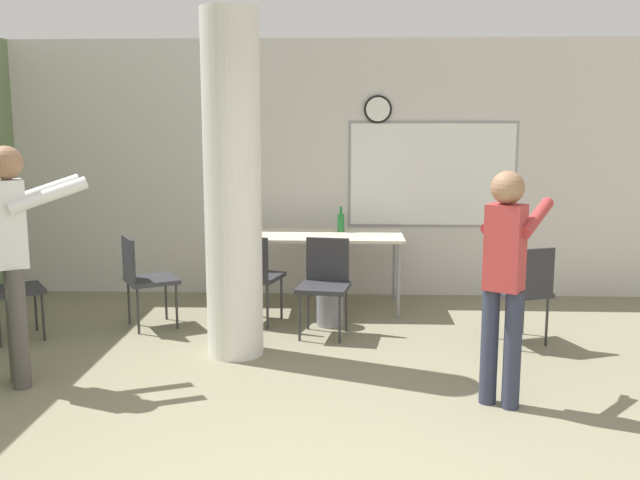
{
  "coord_description": "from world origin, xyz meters",
  "views": [
    {
      "loc": [
        0.29,
        -2.82,
        1.93
      ],
      "look_at": [
        0.06,
        2.69,
        1.0
      ],
      "focal_mm": 40.0,
      "sensor_mm": 36.0,
      "label": 1
    }
  ],
  "objects_px": {
    "chair_near_pillar": "(144,275)",
    "person_watching_back": "(16,247)",
    "folding_table": "(325,239)",
    "chair_table_left": "(254,272)",
    "bottle_on_table": "(341,222)",
    "chair_table_front": "(325,279)",
    "chair_mid_room": "(523,287)",
    "chair_by_left_wall": "(7,284)",
    "person_playing_side": "(505,270)"
  },
  "relations": [
    {
      "from": "folding_table",
      "to": "bottle_on_table",
      "type": "height_order",
      "value": "bottle_on_table"
    },
    {
      "from": "bottle_on_table",
      "to": "person_playing_side",
      "type": "relative_size",
      "value": 0.17
    },
    {
      "from": "chair_by_left_wall",
      "to": "chair_near_pillar",
      "type": "relative_size",
      "value": 1.0
    },
    {
      "from": "chair_table_left",
      "to": "person_watching_back",
      "type": "xyz_separation_m",
      "value": [
        -1.5,
        -1.63,
        0.52
      ]
    },
    {
      "from": "chair_by_left_wall",
      "to": "person_playing_side",
      "type": "xyz_separation_m",
      "value": [
        4.05,
        -1.28,
        0.44
      ]
    },
    {
      "from": "chair_table_left",
      "to": "person_playing_side",
      "type": "bearing_deg",
      "value": -43.88
    },
    {
      "from": "bottle_on_table",
      "to": "person_playing_side",
      "type": "xyz_separation_m",
      "value": [
        1.14,
        -2.69,
        0.07
      ]
    },
    {
      "from": "chair_mid_room",
      "to": "chair_near_pillar",
      "type": "relative_size",
      "value": 1.0
    },
    {
      "from": "chair_table_left",
      "to": "chair_table_front",
      "type": "relative_size",
      "value": 1.0
    },
    {
      "from": "bottle_on_table",
      "to": "person_watching_back",
      "type": "xyz_separation_m",
      "value": [
        -2.31,
        -2.44,
        0.15
      ]
    },
    {
      "from": "chair_table_left",
      "to": "chair_mid_room",
      "type": "height_order",
      "value": "same"
    },
    {
      "from": "folding_table",
      "to": "chair_table_left",
      "type": "xyz_separation_m",
      "value": [
        -0.65,
        -0.62,
        -0.22
      ]
    },
    {
      "from": "person_watching_back",
      "to": "chair_table_left",
      "type": "bearing_deg",
      "value": 47.36
    },
    {
      "from": "folding_table",
      "to": "person_watching_back",
      "type": "bearing_deg",
      "value": -133.7
    },
    {
      "from": "person_playing_side",
      "to": "chair_table_front",
      "type": "bearing_deg",
      "value": 128.53
    },
    {
      "from": "chair_table_left",
      "to": "chair_table_front",
      "type": "xyz_separation_m",
      "value": [
        0.69,
        -0.29,
        0.0
      ]
    },
    {
      "from": "bottle_on_table",
      "to": "chair_mid_room",
      "type": "relative_size",
      "value": 0.31
    },
    {
      "from": "chair_table_left",
      "to": "bottle_on_table",
      "type": "bearing_deg",
      "value": 44.84
    },
    {
      "from": "chair_by_left_wall",
      "to": "chair_table_left",
      "type": "bearing_deg",
      "value": 15.8
    },
    {
      "from": "chair_table_front",
      "to": "chair_near_pillar",
      "type": "xyz_separation_m",
      "value": [
        -1.7,
        0.13,
        0.0
      ]
    },
    {
      "from": "folding_table",
      "to": "chair_mid_room",
      "type": "relative_size",
      "value": 1.83
    },
    {
      "from": "chair_table_front",
      "to": "person_playing_side",
      "type": "bearing_deg",
      "value": -51.47
    },
    {
      "from": "chair_by_left_wall",
      "to": "chair_table_front",
      "type": "height_order",
      "value": "same"
    },
    {
      "from": "chair_near_pillar",
      "to": "bottle_on_table",
      "type": "bearing_deg",
      "value": 27.89
    },
    {
      "from": "person_playing_side",
      "to": "chair_table_left",
      "type": "bearing_deg",
      "value": 136.12
    },
    {
      "from": "chair_table_left",
      "to": "chair_mid_room",
      "type": "xyz_separation_m",
      "value": [
        2.41,
        -0.52,
        0.0
      ]
    },
    {
      "from": "bottle_on_table",
      "to": "chair_table_left",
      "type": "bearing_deg",
      "value": -135.16
    },
    {
      "from": "bottle_on_table",
      "to": "person_playing_side",
      "type": "height_order",
      "value": "person_playing_side"
    },
    {
      "from": "bottle_on_table",
      "to": "chair_table_front",
      "type": "xyz_separation_m",
      "value": [
        -0.13,
        -1.1,
        -0.37
      ]
    },
    {
      "from": "chair_by_left_wall",
      "to": "person_watching_back",
      "type": "xyz_separation_m",
      "value": [
        0.6,
        -1.03,
        0.52
      ]
    },
    {
      "from": "bottle_on_table",
      "to": "chair_mid_room",
      "type": "distance_m",
      "value": 2.11
    },
    {
      "from": "folding_table",
      "to": "chair_table_left",
      "type": "distance_m",
      "value": 0.93
    },
    {
      "from": "person_watching_back",
      "to": "chair_table_front",
      "type": "bearing_deg",
      "value": 31.52
    },
    {
      "from": "folding_table",
      "to": "chair_near_pillar",
      "type": "bearing_deg",
      "value": -154.87
    },
    {
      "from": "chair_near_pillar",
      "to": "person_playing_side",
      "type": "xyz_separation_m",
      "value": [
        2.96,
        -1.72,
        0.44
      ]
    },
    {
      "from": "bottle_on_table",
      "to": "chair_near_pillar",
      "type": "height_order",
      "value": "bottle_on_table"
    },
    {
      "from": "bottle_on_table",
      "to": "chair_table_front",
      "type": "relative_size",
      "value": 0.31
    },
    {
      "from": "chair_table_front",
      "to": "person_playing_side",
      "type": "height_order",
      "value": "person_playing_side"
    },
    {
      "from": "bottle_on_table",
      "to": "folding_table",
      "type": "bearing_deg",
      "value": -131.09
    },
    {
      "from": "chair_table_front",
      "to": "folding_table",
      "type": "bearing_deg",
      "value": 92.09
    },
    {
      "from": "person_watching_back",
      "to": "person_playing_side",
      "type": "xyz_separation_m",
      "value": [
        3.45,
        -0.25,
        -0.09
      ]
    },
    {
      "from": "bottle_on_table",
      "to": "chair_by_left_wall",
      "type": "xyz_separation_m",
      "value": [
        -2.92,
        -1.41,
        -0.37
      ]
    },
    {
      "from": "chair_by_left_wall",
      "to": "person_watching_back",
      "type": "relative_size",
      "value": 0.5
    },
    {
      "from": "chair_near_pillar",
      "to": "person_watching_back",
      "type": "relative_size",
      "value": 0.5
    },
    {
      "from": "bottle_on_table",
      "to": "chair_mid_room",
      "type": "height_order",
      "value": "bottle_on_table"
    },
    {
      "from": "folding_table",
      "to": "chair_mid_room",
      "type": "height_order",
      "value": "chair_mid_room"
    },
    {
      "from": "chair_by_left_wall",
      "to": "chair_near_pillar",
      "type": "distance_m",
      "value": 1.17
    },
    {
      "from": "chair_table_front",
      "to": "chair_near_pillar",
      "type": "distance_m",
      "value": 1.7
    },
    {
      "from": "chair_near_pillar",
      "to": "person_playing_side",
      "type": "bearing_deg",
      "value": -30.1
    },
    {
      "from": "chair_table_left",
      "to": "chair_by_left_wall",
      "type": "bearing_deg",
      "value": -164.2
    }
  ]
}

